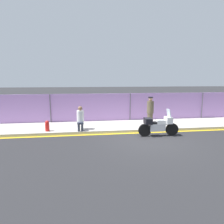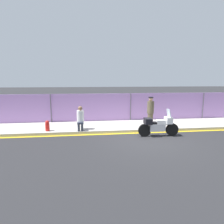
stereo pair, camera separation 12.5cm
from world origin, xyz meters
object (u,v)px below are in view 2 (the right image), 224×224
at_px(person_seated_on_curb, 80,117).
at_px(fire_hydrant, 47,126).
at_px(motorcycle, 158,125).
at_px(officer_standing, 150,111).

distance_m(person_seated_on_curb, fire_hydrant, 1.85).
bearing_deg(motorcycle, person_seated_on_curb, 163.66).
distance_m(motorcycle, fire_hydrant, 5.98).
height_order(motorcycle, fire_hydrant, motorcycle).
relative_size(motorcycle, person_seated_on_curb, 1.64).
height_order(officer_standing, fire_hydrant, officer_standing).
relative_size(motorcycle, fire_hydrant, 3.72).
xyz_separation_m(person_seated_on_curb, fire_hydrant, (-1.80, -0.05, -0.44)).
distance_m(officer_standing, person_seated_on_curb, 4.25).
xyz_separation_m(officer_standing, person_seated_on_curb, (-4.21, -0.56, -0.16)).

